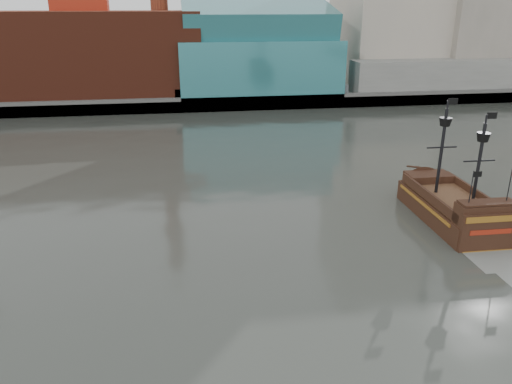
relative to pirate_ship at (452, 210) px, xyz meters
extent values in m
plane|color=#2C2E28|center=(-17.85, -10.57, -1.04)|extent=(400.00, 400.00, 0.00)
cube|color=slate|center=(-17.85, 81.43, -0.04)|extent=(220.00, 60.00, 2.00)
cube|color=#4C4C49|center=(-17.85, 51.93, 0.26)|extent=(220.00, 1.00, 2.60)
cube|color=#5F2516|center=(-39.85, 61.43, 8.46)|extent=(42.00, 18.00, 15.00)
cube|color=teal|center=(-7.85, 59.43, 5.96)|extent=(30.00, 16.00, 10.00)
cube|color=slate|center=(30.15, 55.43, 3.96)|extent=(40.00, 6.00, 6.00)
cube|color=teal|center=(-7.85, 59.43, 13.96)|extent=(28.00, 14.94, 8.78)
cube|color=black|center=(0.01, 0.27, -0.45)|extent=(5.14, 11.84, 2.54)
cube|color=#442C19|center=(0.01, 0.27, 0.97)|extent=(4.62, 10.66, 0.29)
cube|color=black|center=(0.10, 4.97, 1.31)|extent=(4.21, 2.43, 0.98)
cube|color=black|center=(-0.10, -4.82, 1.70)|extent=(4.68, 1.66, 1.76)
cube|color=black|center=(-0.12, -5.72, 0.14)|extent=(4.80, 0.35, 3.91)
cube|color=brown|center=(-0.12, -5.85, 1.70)|extent=(4.40, 0.17, 0.49)
cube|color=maroon|center=(-0.12, -5.85, 0.63)|extent=(3.43, 0.15, 0.39)
cylinder|color=black|center=(-0.75, 1.76, 4.93)|extent=(0.28, 0.28, 7.63)
cylinder|color=black|center=(0.85, -1.51, 4.64)|extent=(0.28, 0.28, 7.04)
cone|color=black|center=(-0.75, 1.76, 7.57)|extent=(1.10, 1.10, 0.68)
cone|color=black|center=(0.85, -1.51, 6.99)|extent=(1.10, 1.10, 0.68)
cube|color=black|center=(-0.31, 1.75, 9.34)|extent=(0.88, 0.05, 0.54)
cube|color=black|center=(1.29, -1.52, 8.75)|extent=(0.88, 0.05, 0.54)
cube|color=gray|center=(-0.16, -7.36, -1.03)|extent=(4.23, 3.61, 0.02)
camera|label=1|loc=(-23.43, -37.45, 17.05)|focal=35.00mm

